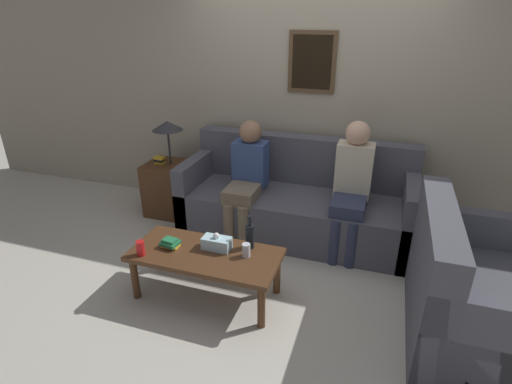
{
  "coord_description": "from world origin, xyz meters",
  "views": [
    {
      "loc": [
        0.78,
        -3.16,
        2.17
      ],
      "look_at": [
        -0.23,
        -0.13,
        0.71
      ],
      "focal_mm": 28.0,
      "sensor_mm": 36.0,
      "label": 1
    }
  ],
  "objects": [
    {
      "name": "wall_back",
      "position": [
        0.0,
        1.01,
        1.3
      ],
      "size": [
        9.0,
        0.08,
        2.6
      ],
      "color": "#9E937F",
      "rests_on": "ground_plane"
    },
    {
      "name": "wine_bottle",
      "position": [
        -0.14,
        -0.55,
        0.52
      ],
      "size": [
        0.07,
        0.07,
        0.29
      ],
      "color": "black",
      "rests_on": "coffee_table"
    },
    {
      "name": "person_right",
      "position": [
        0.55,
        0.39,
        0.69
      ],
      "size": [
        0.34,
        0.61,
        1.26
      ],
      "color": "#2D334C",
      "rests_on": "ground_plane"
    },
    {
      "name": "side_table_with_lamp",
      "position": [
        -1.5,
        0.51,
        0.36
      ],
      "size": [
        0.46,
        0.46,
        1.1
      ],
      "color": "#4C2D19",
      "rests_on": "ground_plane"
    },
    {
      "name": "ground_plane",
      "position": [
        0.0,
        0.0,
        0.0
      ],
      "size": [
        16.0,
        16.0,
        0.0
      ],
      "primitive_type": "plane",
      "color": "beige"
    },
    {
      "name": "tissue_box",
      "position": [
        -0.39,
        -0.65,
        0.47
      ],
      "size": [
        0.23,
        0.12,
        0.15
      ],
      "color": "silver",
      "rests_on": "coffee_table"
    },
    {
      "name": "coffee_table",
      "position": [
        -0.45,
        -0.73,
        0.36
      ],
      "size": [
        1.2,
        0.55,
        0.41
      ],
      "color": "#4C2D19",
      "rests_on": "ground_plane"
    },
    {
      "name": "couch_side",
      "position": [
        1.52,
        -0.56,
        0.34
      ],
      "size": [
        0.9,
        1.28,
        0.97
      ],
      "rotation": [
        0.0,
        0.0,
        1.57
      ],
      "color": "#4C4C56",
      "rests_on": "ground_plane"
    },
    {
      "name": "couch_main",
      "position": [
        0.0,
        0.54,
        0.33
      ],
      "size": [
        2.34,
        0.9,
        0.97
      ],
      "color": "#4C4C56",
      "rests_on": "ground_plane"
    },
    {
      "name": "person_left",
      "position": [
        -0.48,
        0.35,
        0.66
      ],
      "size": [
        0.34,
        0.62,
        1.19
      ],
      "color": "#756651",
      "rests_on": "ground_plane"
    },
    {
      "name": "book_stack",
      "position": [
        -0.76,
        -0.74,
        0.45
      ],
      "size": [
        0.15,
        0.14,
        0.07
      ],
      "color": "gold",
      "rests_on": "coffee_table"
    },
    {
      "name": "drinking_glass",
      "position": [
        -0.12,
        -0.68,
        0.47
      ],
      "size": [
        0.07,
        0.07,
        0.11
      ],
      "color": "silver",
      "rests_on": "coffee_table"
    },
    {
      "name": "soda_can",
      "position": [
        -0.92,
        -0.92,
        0.47
      ],
      "size": [
        0.07,
        0.07,
        0.12
      ],
      "color": "red",
      "rests_on": "coffee_table"
    }
  ]
}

